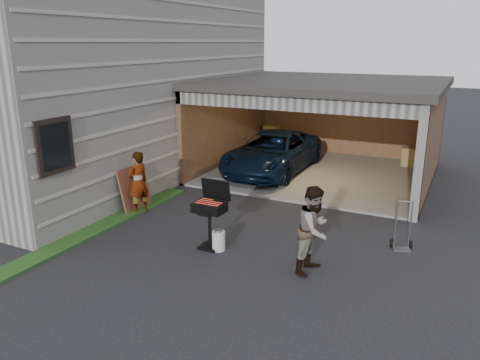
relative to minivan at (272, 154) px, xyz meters
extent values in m
plane|color=black|center=(0.60, -5.91, -0.61)|extent=(80.00, 80.00, 0.00)
cube|color=#474744|center=(-5.40, -1.91, 2.14)|extent=(7.00, 11.00, 5.50)
cube|color=#193814|center=(-1.65, -6.91, -0.58)|extent=(0.50, 8.00, 0.06)
cube|color=#605E59|center=(1.35, 0.59, -0.58)|extent=(6.50, 6.00, 0.06)
cube|color=#492C22|center=(1.35, 3.52, 0.74)|extent=(6.50, 0.15, 2.70)
cube|color=#492C22|center=(4.53, 0.59, 0.74)|extent=(0.15, 6.00, 2.70)
cube|color=#492C22|center=(-1.82, 0.59, 0.74)|extent=(0.15, 6.00, 2.70)
cube|color=#2D2B28|center=(1.35, 0.59, 2.19)|extent=(6.80, 6.30, 0.20)
cube|color=#474744|center=(1.35, -2.33, 1.91)|extent=(6.50, 0.16, 0.36)
cube|color=beige|center=(1.35, -1.11, 2.01)|extent=(6.00, 2.40, 0.06)
cube|color=#474744|center=(4.50, -2.36, 0.74)|extent=(0.20, 0.18, 2.70)
cube|color=brown|center=(-1.20, 2.79, -0.30)|extent=(0.60, 0.50, 0.50)
cube|color=brown|center=(-1.20, 2.79, 0.17)|extent=(0.50, 0.45, 0.45)
cube|color=brown|center=(3.80, 2.69, -0.25)|extent=(0.55, 0.50, 0.60)
cube|color=#5E2D20|center=(3.98, 3.29, 0.59)|extent=(0.24, 0.43, 2.20)
imported|color=black|center=(0.00, 0.00, 0.00)|extent=(2.06, 4.42, 1.22)
imported|color=#98A1C0|center=(-1.50, -4.70, 0.14)|extent=(0.48, 0.62, 1.51)
imported|color=#3D2018|center=(3.18, -5.72, 0.18)|extent=(0.72, 0.86, 1.59)
cube|color=black|center=(1.04, -5.71, -0.59)|extent=(0.39, 0.39, 0.05)
cylinder|color=black|center=(1.04, -5.71, -0.20)|extent=(0.06, 0.06, 0.78)
cube|color=black|center=(1.04, -5.71, 0.25)|extent=(0.61, 0.43, 0.19)
cube|color=#59595B|center=(1.04, -5.71, 0.33)|extent=(0.56, 0.37, 0.01)
cube|color=black|center=(1.04, -5.44, 0.54)|extent=(0.61, 0.11, 0.43)
cylinder|color=silver|center=(1.24, -5.72, -0.42)|extent=(0.34, 0.34, 0.39)
cube|color=#5E2D20|center=(-1.74, -4.56, -0.08)|extent=(0.27, 0.97, 1.07)
cube|color=gray|center=(4.50, -4.11, -0.59)|extent=(0.37, 0.30, 0.04)
cylinder|color=black|center=(4.29, -4.06, -0.53)|extent=(0.09, 0.17, 0.17)
cylinder|color=black|center=(4.64, -3.94, -0.53)|extent=(0.09, 0.17, 0.17)
cylinder|color=gray|center=(4.33, -4.04, -0.10)|extent=(0.03, 0.03, 0.98)
cylinder|color=gray|center=(4.60, -3.96, -0.10)|extent=(0.03, 0.03, 0.98)
cylinder|color=gray|center=(4.47, -4.00, 0.37)|extent=(0.27, 0.11, 0.03)
camera|label=1|loc=(5.41, -13.15, 3.35)|focal=35.00mm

